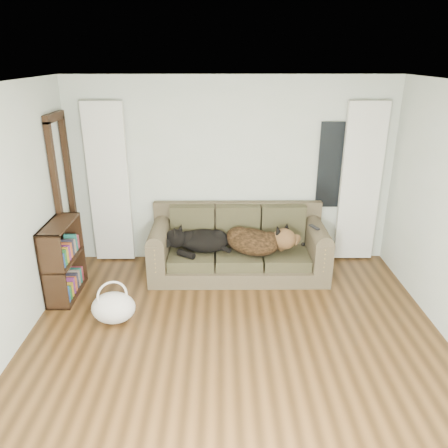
{
  "coord_description": "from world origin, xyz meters",
  "views": [
    {
      "loc": [
        -0.15,
        -3.43,
        2.85
      ],
      "look_at": [
        -0.11,
        1.6,
        0.88
      ],
      "focal_mm": 35.0,
      "sensor_mm": 36.0,
      "label": 1
    }
  ],
  "objects_px": {
    "dog_black_lab": "(201,241)",
    "bookshelf": "(63,258)",
    "tote_bag": "(114,309)",
    "dog_shepherd": "(256,243)",
    "sofa": "(238,243)"
  },
  "relations": [
    {
      "from": "dog_black_lab",
      "to": "bookshelf",
      "type": "bearing_deg",
      "value": -152.46
    },
    {
      "from": "tote_bag",
      "to": "bookshelf",
      "type": "xyz_separation_m",
      "value": [
        -0.73,
        0.62,
        0.34
      ]
    },
    {
      "from": "dog_black_lab",
      "to": "bookshelf",
      "type": "relative_size",
      "value": 0.71
    },
    {
      "from": "dog_shepherd",
      "to": "tote_bag",
      "type": "distance_m",
      "value": 2.03
    },
    {
      "from": "dog_shepherd",
      "to": "tote_bag",
      "type": "bearing_deg",
      "value": 67.65
    },
    {
      "from": "tote_bag",
      "to": "dog_black_lab",
      "type": "bearing_deg",
      "value": 51.09
    },
    {
      "from": "sofa",
      "to": "dog_black_lab",
      "type": "height_order",
      "value": "sofa"
    },
    {
      "from": "dog_shepherd",
      "to": "tote_bag",
      "type": "relative_size",
      "value": 1.6
    },
    {
      "from": "sofa",
      "to": "dog_black_lab",
      "type": "distance_m",
      "value": 0.51
    },
    {
      "from": "sofa",
      "to": "bookshelf",
      "type": "distance_m",
      "value": 2.25
    },
    {
      "from": "sofa",
      "to": "bookshelf",
      "type": "height_order",
      "value": "bookshelf"
    },
    {
      "from": "sofa",
      "to": "tote_bag",
      "type": "xyz_separation_m",
      "value": [
        -1.45,
        -1.17,
        -0.29
      ]
    },
    {
      "from": "sofa",
      "to": "tote_bag",
      "type": "height_order",
      "value": "sofa"
    },
    {
      "from": "sofa",
      "to": "tote_bag",
      "type": "distance_m",
      "value": 1.89
    },
    {
      "from": "sofa",
      "to": "tote_bag",
      "type": "bearing_deg",
      "value": -141.0
    }
  ]
}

